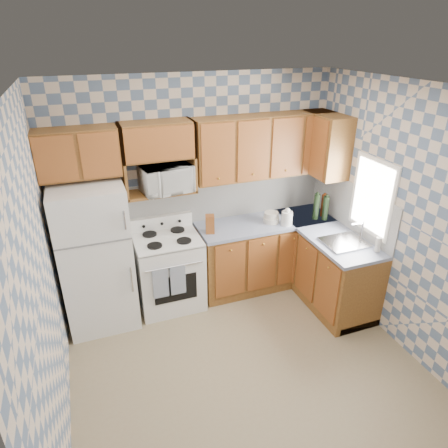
# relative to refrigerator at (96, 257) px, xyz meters

# --- Properties ---
(floor) EXTENTS (3.40, 3.40, 0.00)m
(floor) POSITION_rel_refrigerator_xyz_m (1.27, -1.25, -0.84)
(floor) COLOR #857152
(floor) RESTS_ON ground
(back_wall) EXTENTS (3.40, 0.02, 2.70)m
(back_wall) POSITION_rel_refrigerator_xyz_m (1.27, 0.35, 0.51)
(back_wall) COLOR slate
(back_wall) RESTS_ON ground
(right_wall) EXTENTS (0.02, 3.20, 2.70)m
(right_wall) POSITION_rel_refrigerator_xyz_m (2.97, -1.25, 0.51)
(right_wall) COLOR slate
(right_wall) RESTS_ON ground
(backsplash_back) EXTENTS (2.60, 0.02, 0.56)m
(backsplash_back) POSITION_rel_refrigerator_xyz_m (1.68, 0.34, 0.36)
(backsplash_back) COLOR white
(backsplash_back) RESTS_ON back_wall
(backsplash_right) EXTENTS (0.02, 1.60, 0.56)m
(backsplash_right) POSITION_rel_refrigerator_xyz_m (2.96, -0.45, 0.36)
(backsplash_right) COLOR white
(backsplash_right) RESTS_ON right_wall
(refrigerator) EXTENTS (0.75, 0.70, 1.68)m
(refrigerator) POSITION_rel_refrigerator_xyz_m (0.00, 0.00, 0.00)
(refrigerator) COLOR white
(refrigerator) RESTS_ON floor
(stove_body) EXTENTS (0.76, 0.65, 0.90)m
(stove_body) POSITION_rel_refrigerator_xyz_m (0.80, 0.03, -0.39)
(stove_body) COLOR white
(stove_body) RESTS_ON floor
(cooktop) EXTENTS (0.76, 0.65, 0.02)m
(cooktop) POSITION_rel_refrigerator_xyz_m (0.80, 0.03, 0.07)
(cooktop) COLOR silver
(cooktop) RESTS_ON stove_body
(backguard) EXTENTS (0.76, 0.08, 0.17)m
(backguard) POSITION_rel_refrigerator_xyz_m (0.80, 0.30, 0.16)
(backguard) COLOR white
(backguard) RESTS_ON cooktop
(dish_towel_left) EXTENTS (0.17, 0.02, 0.37)m
(dish_towel_left) POSITION_rel_refrigerator_xyz_m (0.63, -0.32, -0.29)
(dish_towel_left) COLOR navy
(dish_towel_left) RESTS_ON stove_body
(dish_towel_right) EXTENTS (0.17, 0.02, 0.37)m
(dish_towel_right) POSITION_rel_refrigerator_xyz_m (0.83, -0.32, -0.29)
(dish_towel_right) COLOR navy
(dish_towel_right) RESTS_ON stove_body
(base_cabinets_back) EXTENTS (1.75, 0.60, 0.88)m
(base_cabinets_back) POSITION_rel_refrigerator_xyz_m (2.10, 0.05, -0.40)
(base_cabinets_back) COLOR brown
(base_cabinets_back) RESTS_ON floor
(base_cabinets_right) EXTENTS (0.60, 1.60, 0.88)m
(base_cabinets_right) POSITION_rel_refrigerator_xyz_m (2.67, -0.45, -0.40)
(base_cabinets_right) COLOR brown
(base_cabinets_right) RESTS_ON floor
(countertop_back) EXTENTS (1.77, 0.63, 0.04)m
(countertop_back) POSITION_rel_refrigerator_xyz_m (2.10, 0.05, 0.06)
(countertop_back) COLOR slate
(countertop_back) RESTS_ON base_cabinets_back
(countertop_right) EXTENTS (0.63, 1.60, 0.04)m
(countertop_right) POSITION_rel_refrigerator_xyz_m (2.67, -0.45, 0.06)
(countertop_right) COLOR slate
(countertop_right) RESTS_ON base_cabinets_right
(upper_cabinets_back) EXTENTS (1.75, 0.33, 0.74)m
(upper_cabinets_back) POSITION_rel_refrigerator_xyz_m (2.10, 0.19, 1.01)
(upper_cabinets_back) COLOR brown
(upper_cabinets_back) RESTS_ON back_wall
(upper_cabinets_fridge) EXTENTS (0.82, 0.33, 0.50)m
(upper_cabinets_fridge) POSITION_rel_refrigerator_xyz_m (-0.02, 0.19, 1.13)
(upper_cabinets_fridge) COLOR brown
(upper_cabinets_fridge) RESTS_ON back_wall
(upper_cabinets_right) EXTENTS (0.33, 0.70, 0.74)m
(upper_cabinets_right) POSITION_rel_refrigerator_xyz_m (2.81, 0.00, 1.01)
(upper_cabinets_right) COLOR brown
(upper_cabinets_right) RESTS_ON right_wall
(microwave_shelf) EXTENTS (0.80, 0.33, 0.03)m
(microwave_shelf) POSITION_rel_refrigerator_xyz_m (0.80, 0.19, 0.60)
(microwave_shelf) COLOR brown
(microwave_shelf) RESTS_ON back_wall
(microwave) EXTENTS (0.60, 0.45, 0.30)m
(microwave) POSITION_rel_refrigerator_xyz_m (0.87, 0.13, 0.76)
(microwave) COLOR white
(microwave) RESTS_ON microwave_shelf
(sink) EXTENTS (0.48, 0.40, 0.03)m
(sink) POSITION_rel_refrigerator_xyz_m (2.67, -0.80, 0.09)
(sink) COLOR #B7B7BC
(sink) RESTS_ON countertop_right
(window) EXTENTS (0.02, 0.66, 0.86)m
(window) POSITION_rel_refrigerator_xyz_m (2.96, -0.80, 0.61)
(window) COLOR white
(window) RESTS_ON right_wall
(bottle_0) EXTENTS (0.07, 0.07, 0.34)m
(bottle_0) POSITION_rel_refrigerator_xyz_m (2.72, -0.11, 0.25)
(bottle_0) COLOR black
(bottle_0) RESTS_ON countertop_back
(bottle_1) EXTENTS (0.07, 0.07, 0.31)m
(bottle_1) POSITION_rel_refrigerator_xyz_m (2.82, -0.17, 0.24)
(bottle_1) COLOR black
(bottle_1) RESTS_ON countertop_back
(bottle_2) EXTENTS (0.07, 0.07, 0.29)m
(bottle_2) POSITION_rel_refrigerator_xyz_m (2.85, -0.07, 0.23)
(bottle_2) COLOR #54210A
(bottle_2) RESTS_ON countertop_back
(knife_block) EXTENTS (0.13, 0.13, 0.23)m
(knife_block) POSITION_rel_refrigerator_xyz_m (1.32, -0.02, 0.19)
(knife_block) COLOR brown
(knife_block) RESTS_ON countertop_back
(electric_kettle) EXTENTS (0.14, 0.14, 0.17)m
(electric_kettle) POSITION_rel_refrigerator_xyz_m (2.29, -0.15, 0.17)
(electric_kettle) COLOR white
(electric_kettle) RESTS_ON countertop_back
(food_containers) EXTENTS (0.20, 0.20, 0.13)m
(food_containers) POSITION_rel_refrigerator_xyz_m (2.14, -0.01, 0.15)
(food_containers) COLOR beige
(food_containers) RESTS_ON countertop_back
(soap_bottle) EXTENTS (0.06, 0.06, 0.17)m
(soap_bottle) POSITION_rel_refrigerator_xyz_m (2.89, -1.08, 0.17)
(soap_bottle) COLOR beige
(soap_bottle) RESTS_ON countertop_right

